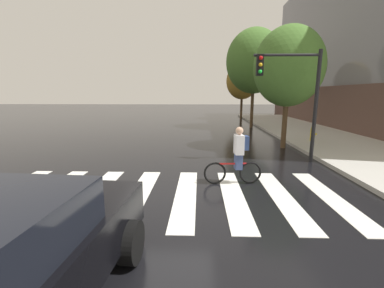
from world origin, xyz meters
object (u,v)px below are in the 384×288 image
at_px(street_tree_mid, 254,61).
at_px(street_tree_near, 288,67).
at_px(traffic_light_near, 295,87).
at_px(street_tree_far, 242,81).
at_px(cyclist, 237,156).
at_px(fire_hydrant, 313,134).

bearing_deg(street_tree_mid, street_tree_near, -89.78).
bearing_deg(traffic_light_near, street_tree_far, 87.21).
xyz_separation_m(cyclist, traffic_light_near, (2.42, 2.56, 2.02)).
distance_m(street_tree_near, street_tree_mid, 7.85).
bearing_deg(street_tree_mid, fire_hydrant, -73.28).
xyz_separation_m(traffic_light_near, street_tree_near, (0.58, 2.62, 0.99)).
bearing_deg(street_tree_near, fire_hydrant, 32.33).
bearing_deg(cyclist, street_tree_mid, 77.04).
bearing_deg(fire_hydrant, traffic_light_near, -123.22).
relative_size(fire_hydrant, street_tree_near, 0.14).
xyz_separation_m(traffic_light_near, fire_hydrant, (2.52, 3.84, -2.33)).
distance_m(fire_hydrant, street_tree_near, 4.03).
relative_size(traffic_light_near, street_tree_far, 0.72).
height_order(cyclist, traffic_light_near, traffic_light_near).
relative_size(fire_hydrant, street_tree_far, 0.13).
distance_m(fire_hydrant, street_tree_far, 14.04).
height_order(street_tree_near, street_tree_far, street_tree_far).
height_order(traffic_light_near, street_tree_mid, street_tree_mid).
bearing_deg(street_tree_mid, traffic_light_near, -93.05).
xyz_separation_m(fire_hydrant, street_tree_near, (-1.93, -1.22, 3.32)).
xyz_separation_m(street_tree_near, street_tree_mid, (-0.03, 7.76, 1.19)).
distance_m(street_tree_mid, street_tree_far, 7.08).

